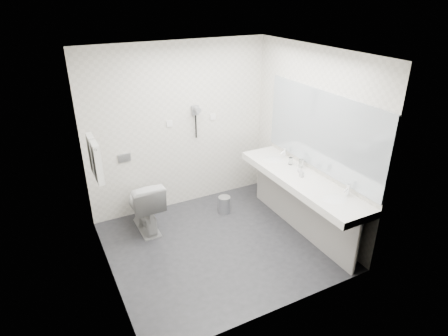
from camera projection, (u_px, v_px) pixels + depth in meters
floor at (219, 245)px, 5.14m from camera, size 2.80×2.80×0.00m
ceiling at (218, 53)px, 4.08m from camera, size 2.80×2.80×0.00m
wall_back at (179, 128)px, 5.65m from camera, size 2.80×0.00×2.80m
wall_front at (281, 211)px, 3.56m from camera, size 2.80×0.00×2.80m
wall_left at (100, 185)px, 4.03m from camera, size 0.00×2.60×2.60m
wall_right at (311, 141)px, 5.19m from camera, size 0.00×2.60×2.60m
vanity_counter at (301, 181)px, 5.11m from camera, size 0.55×2.20×0.10m
vanity_panel at (300, 207)px, 5.30m from camera, size 0.03×2.15×0.75m
vanity_post_near at (357, 248)px, 4.48m from camera, size 0.06×0.06×0.75m
vanity_post_far at (261, 177)px, 6.15m from camera, size 0.06×0.06×0.75m
mirror at (321, 131)px, 4.94m from camera, size 0.02×2.20×1.05m
basin_near at (335, 200)px, 4.57m from camera, size 0.40×0.31×0.05m
basin_far at (274, 160)px, 5.62m from camera, size 0.40×0.31×0.05m
faucet_near at (348, 190)px, 4.61m from camera, size 0.04×0.04×0.15m
faucet_far at (285, 152)px, 5.66m from camera, size 0.04×0.04×0.15m
soap_bottle_a at (301, 173)px, 5.07m from camera, size 0.06×0.06×0.11m
soap_bottle_b at (300, 169)px, 5.21m from camera, size 0.09×0.09×0.09m
glass_left at (301, 163)px, 5.34m from camera, size 0.08×0.08×0.12m
glass_right at (291, 161)px, 5.43m from camera, size 0.07×0.07×0.11m
toilet at (144, 204)px, 5.35m from camera, size 0.44×0.77×0.78m
flush_plate at (124, 158)px, 5.41m from camera, size 0.18×0.02×0.12m
pedal_bin at (224, 205)px, 5.84m from camera, size 0.24×0.24×0.25m
bin_lid at (224, 197)px, 5.78m from camera, size 0.18×0.18×0.02m
towel_rail at (91, 141)px, 4.36m from camera, size 0.02×0.62×0.02m
towel_near at (97, 163)px, 4.35m from camera, size 0.07×0.24×0.48m
towel_far at (93, 154)px, 4.57m from camera, size 0.07×0.24×0.48m
dryer_cradle at (195, 110)px, 5.63m from camera, size 0.10×0.04×0.14m
dryer_barrel at (197, 109)px, 5.56m from camera, size 0.08×0.14×0.08m
dryer_cord at (196, 127)px, 5.72m from camera, size 0.02×0.02×0.35m
switch_plate_a at (169, 124)px, 5.54m from camera, size 0.09×0.02×0.09m
switch_plate_b at (213, 117)px, 5.83m from camera, size 0.09×0.02×0.09m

